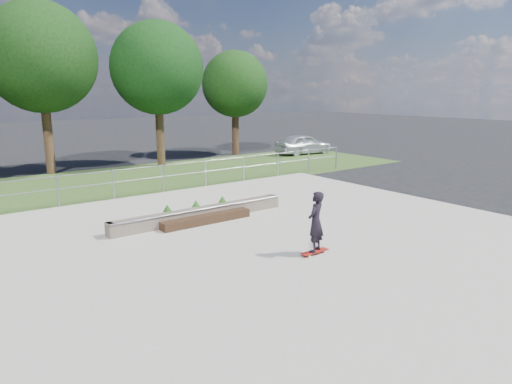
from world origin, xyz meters
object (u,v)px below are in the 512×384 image
Objects in this scene: planter_bed at (199,214)px; skateboarder at (316,222)px; grind_ledge at (201,214)px; parked_car at (303,144)px.

skateboarder reaches higher than planter_bed.
skateboarder is (0.71, -4.41, 0.63)m from grind_ledge.
skateboarder is (0.74, -4.46, 0.65)m from planter_bed.
skateboarder is at bearing -80.91° from grind_ledge.
grind_ledge is 0.06m from planter_bed.
skateboarder is 19.12m from parked_car.
planter_bed is 16.67m from parked_car.
parked_car reaches higher than planter_bed.
planter_bed is at bearing 99.47° from skateboarder.
grind_ledge is 2.00× the size of planter_bed.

